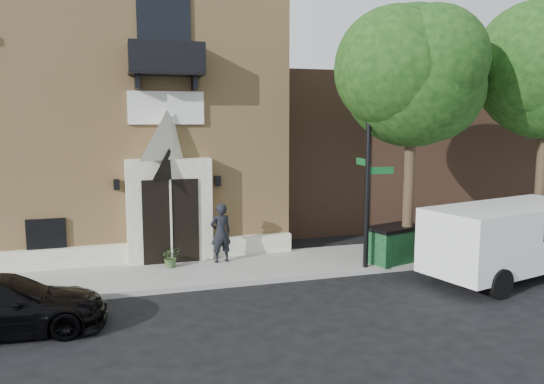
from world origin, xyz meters
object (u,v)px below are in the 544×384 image
Objects in this scene: black_sedan at (2,305)px; dumpster at (394,243)px; fire_hydrant at (441,247)px; street_sign at (368,173)px; cargo_van at (513,237)px; pedestrian_near at (221,233)px.

dumpster is (10.70, 2.20, 0.09)m from black_sedan.
fire_hydrant is at bearing -30.17° from dumpster.
black_sedan is 10.92m from dumpster.
black_sedan is 0.76× the size of street_sign.
cargo_van is at bearing -22.42° from street_sign.
pedestrian_near reaches higher than dumpster.
fire_hydrant is at bearing 2.42° from street_sign.
dumpster is at bearing 166.65° from fire_hydrant.
black_sedan is 6.68m from pedestrian_near.
cargo_van is 0.99× the size of street_sign.
street_sign is at bearing -75.85° from black_sedan.
street_sign reaches higher than pedestrian_near.
black_sedan is at bearing 25.29° from pedestrian_near.
dumpster is at bearing 127.35° from cargo_van.
cargo_van is at bearing -86.61° from black_sedan.
street_sign reaches higher than black_sedan.
pedestrian_near is (-4.05, 1.83, -1.91)m from street_sign.
dumpster is 5.40m from pedestrian_near.
dumpster is at bearing -75.41° from black_sedan.
pedestrian_near is at bearing 146.73° from dumpster.
street_sign is 4.84m from pedestrian_near.
cargo_van reaches higher than fire_hydrant.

